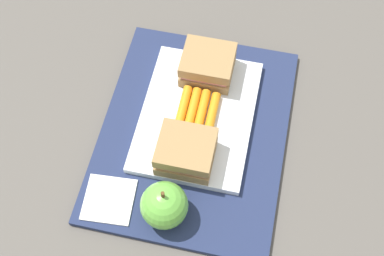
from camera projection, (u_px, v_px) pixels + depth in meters
name	position (u px, v px, depth m)	size (l,w,h in m)	color
ground_plane	(194.00, 134.00, 0.79)	(2.40, 2.40, 0.00)	#56514C
lunchbag_mat	(194.00, 133.00, 0.79)	(0.36, 0.28, 0.01)	navy
food_tray	(197.00, 116.00, 0.79)	(0.23, 0.17, 0.01)	white
sandwich_half_left	(208.00, 65.00, 0.81)	(0.07, 0.08, 0.04)	#9E7A4C
sandwich_half_right	(186.00, 152.00, 0.73)	(0.07, 0.08, 0.04)	#9E7A4C
carrot_sticks_bundle	(197.00, 111.00, 0.78)	(0.08, 0.06, 0.02)	orange
apple	(164.00, 205.00, 0.69)	(0.07, 0.07, 0.08)	#66B742
paper_napkin	(109.00, 200.00, 0.73)	(0.07, 0.07, 0.00)	white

